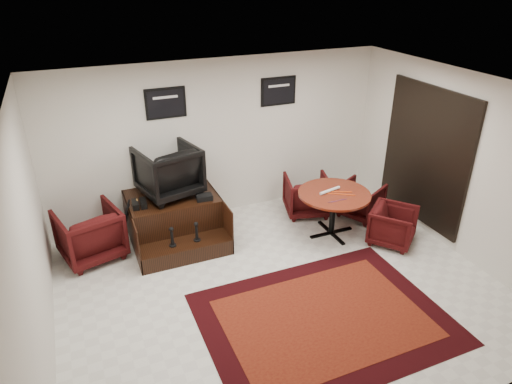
# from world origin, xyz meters

# --- Properties ---
(ground) EXTENTS (6.00, 6.00, 0.00)m
(ground) POSITION_xyz_m (0.00, 0.00, 0.00)
(ground) COLOR silver
(ground) RESTS_ON ground
(room_shell) EXTENTS (6.02, 5.02, 2.81)m
(room_shell) POSITION_xyz_m (0.41, 0.12, 1.79)
(room_shell) COLOR beige
(room_shell) RESTS_ON ground
(area_rug) EXTENTS (3.11, 2.34, 0.01)m
(area_rug) POSITION_xyz_m (0.24, -0.81, 0.01)
(area_rug) COLOR black
(area_rug) RESTS_ON ground
(shine_podium) EXTENTS (1.46, 1.50, 0.75)m
(shine_podium) POSITION_xyz_m (-1.05, 1.90, 0.35)
(shine_podium) COLOR black
(shine_podium) RESTS_ON ground
(shine_chair) EXTENTS (1.06, 1.02, 0.91)m
(shine_chair) POSITION_xyz_m (-1.05, 2.04, 1.21)
(shine_chair) COLOR black
(shine_chair) RESTS_ON shine_podium
(shoes_pair) EXTENTS (0.23, 0.27, 0.10)m
(shoes_pair) POSITION_xyz_m (-1.59, 1.80, 0.80)
(shoes_pair) COLOR black
(shoes_pair) RESTS_ON shine_podium
(polish_kit) EXTENTS (0.27, 0.20, 0.09)m
(polish_kit) POSITION_xyz_m (-0.59, 1.63, 0.80)
(polish_kit) COLOR black
(polish_kit) RESTS_ON shine_podium
(umbrella_black) EXTENTS (0.34, 0.13, 0.93)m
(umbrella_black) POSITION_xyz_m (-1.87, 1.82, 0.46)
(umbrella_black) COLOR black
(umbrella_black) RESTS_ON ground
(umbrella_hooked) EXTENTS (0.31, 0.12, 0.83)m
(umbrella_hooked) POSITION_xyz_m (-1.87, 1.85, 0.42)
(umbrella_hooked) COLOR black
(umbrella_hooked) RESTS_ON ground
(armchair_side) EXTENTS (1.06, 1.02, 0.90)m
(armchair_side) POSITION_xyz_m (-2.38, 1.86, 0.45)
(armchair_side) COLOR black
(armchair_side) RESTS_ON ground
(meeting_table) EXTENTS (1.19, 1.19, 0.78)m
(meeting_table) POSITION_xyz_m (1.44, 0.97, 0.69)
(meeting_table) COLOR #4F100B
(meeting_table) RESTS_ON ground
(table_chair_back) EXTENTS (0.93, 0.90, 0.79)m
(table_chair_back) POSITION_xyz_m (1.40, 1.81, 0.39)
(table_chair_back) COLOR black
(table_chair_back) RESTS_ON ground
(table_chair_window) EXTENTS (0.88, 0.90, 0.70)m
(table_chair_window) POSITION_xyz_m (2.25, 1.33, 0.35)
(table_chair_window) COLOR black
(table_chair_window) RESTS_ON ground
(table_chair_corner) EXTENTS (0.93, 0.92, 0.70)m
(table_chair_corner) POSITION_xyz_m (2.20, 0.35, 0.35)
(table_chair_corner) COLOR black
(table_chair_corner) RESTS_ON ground
(paper_roll) EXTENTS (0.42, 0.14, 0.05)m
(paper_roll) POSITION_xyz_m (1.39, 1.04, 0.80)
(paper_roll) COLOR silver
(paper_roll) RESTS_ON meeting_table
(table_clutter) EXTENTS (0.56, 0.38, 0.01)m
(table_clutter) POSITION_xyz_m (1.47, 0.89, 0.79)
(table_clutter) COLOR #F04A0D
(table_clutter) RESTS_ON meeting_table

